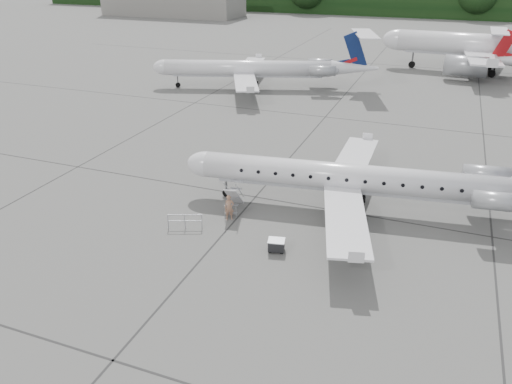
% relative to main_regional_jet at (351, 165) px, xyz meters
% --- Properties ---
extents(ground, '(320.00, 320.00, 0.00)m').
position_rel_main_regional_jet_xyz_m(ground, '(-2.17, -6.89, -3.37)').
color(ground, '#595A57').
rests_on(ground, ground).
extents(treeline, '(260.00, 4.00, 8.00)m').
position_rel_main_regional_jet_xyz_m(treeline, '(-2.17, 123.11, 0.63)').
color(treeline, black).
rests_on(treeline, ground).
extents(main_regional_jet, '(28.66, 22.37, 6.75)m').
position_rel_main_regional_jet_xyz_m(main_regional_jet, '(0.00, 0.00, 0.00)').
color(main_regional_jet, silver).
rests_on(main_regional_jet, ground).
extents(airstair, '(1.15, 2.32, 2.12)m').
position_rel_main_regional_jet_xyz_m(airstair, '(-7.30, -3.13, -2.32)').
color(airstair, silver).
rests_on(airstair, ground).
extents(passenger, '(0.77, 0.67, 1.77)m').
position_rel_main_regional_jet_xyz_m(passenger, '(-7.13, -4.39, -2.49)').
color(passenger, '#91664F').
rests_on(passenger, ground).
extents(safety_railing, '(2.07, 0.89, 1.00)m').
position_rel_main_regional_jet_xyz_m(safety_railing, '(-9.36, -6.56, -2.87)').
color(safety_railing, gray).
rests_on(safety_railing, ground).
extents(baggage_cart, '(1.10, 0.96, 0.83)m').
position_rel_main_regional_jet_xyz_m(baggage_cart, '(-2.86, -7.06, -2.96)').
color(baggage_cart, black).
rests_on(baggage_cart, ground).
extents(bg_narrowbody, '(32.66, 24.07, 11.43)m').
position_rel_main_regional_jet_xyz_m(bg_narrowbody, '(9.69, 51.35, 2.34)').
color(bg_narrowbody, silver).
rests_on(bg_narrowbody, ground).
extents(bg_regional_left, '(32.94, 27.91, 7.36)m').
position_rel_main_regional_jet_xyz_m(bg_regional_left, '(-19.63, 30.02, 0.31)').
color(bg_regional_left, silver).
rests_on(bg_regional_left, ground).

